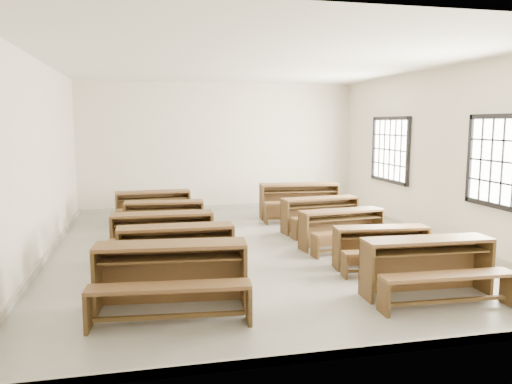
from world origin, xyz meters
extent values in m
plane|color=gray|center=(0.00, 0.00, 0.00)|extent=(8.50, 8.50, 0.00)
cube|color=silver|center=(0.00, 0.00, 3.18)|extent=(7.00, 8.50, 0.05)
cube|color=beige|center=(0.00, 4.22, 1.60)|extent=(7.00, 0.05, 3.20)
cube|color=beige|center=(0.00, -4.22, 1.60)|extent=(7.00, 0.05, 3.20)
cube|color=beige|center=(-3.48, 0.00, 1.60)|extent=(0.05, 8.50, 3.20)
cube|color=beige|center=(3.48, 0.00, 1.60)|extent=(0.05, 8.50, 3.20)
cube|color=#9C998E|center=(0.00, 4.23, 0.05)|extent=(7.00, 0.04, 0.10)
cube|color=#9C998E|center=(0.00, -4.23, 0.05)|extent=(7.00, 0.04, 0.10)
cube|color=#9C998E|center=(-3.48, 0.00, 0.05)|extent=(0.04, 8.50, 0.10)
cube|color=#9C998E|center=(3.48, 0.00, 0.05)|extent=(0.04, 8.50, 0.10)
cube|color=white|center=(3.47, -1.80, 1.60)|extent=(0.02, 1.50, 1.30)
cube|color=black|center=(3.45, -1.80, 2.29)|extent=(0.06, 1.62, 0.08)
cube|color=black|center=(3.45, -1.80, 0.91)|extent=(0.06, 1.62, 0.08)
cube|color=black|center=(3.45, -1.01, 1.60)|extent=(0.06, 0.08, 1.46)
cube|color=white|center=(3.47, 1.80, 1.60)|extent=(0.02, 1.50, 1.30)
cube|color=black|center=(3.45, 1.80, 2.29)|extent=(0.06, 1.62, 0.08)
cube|color=black|center=(3.45, 1.80, 0.91)|extent=(0.06, 1.62, 0.08)
cube|color=black|center=(3.45, 1.01, 1.60)|extent=(0.06, 0.08, 1.46)
cube|color=black|center=(3.45, 2.59, 1.60)|extent=(0.06, 0.08, 1.46)
cube|color=brown|center=(-1.60, -2.59, 0.77)|extent=(1.80, 0.60, 0.04)
cube|color=brown|center=(-1.58, -2.39, 0.37)|extent=(1.76, 0.21, 0.75)
cube|color=#493219|center=(-2.46, -2.51, 0.37)|extent=(0.09, 0.44, 0.75)
cube|color=#493219|center=(-0.75, -2.67, 0.37)|extent=(0.09, 0.44, 0.75)
cube|color=#493219|center=(-1.60, -2.61, 0.62)|extent=(1.65, 0.48, 0.02)
cube|color=brown|center=(-1.65, -3.12, 0.44)|extent=(1.78, 0.47, 0.04)
cube|color=#493219|center=(-2.51, -3.04, 0.21)|extent=(0.07, 0.31, 0.42)
cube|color=#493219|center=(-0.80, -3.20, 0.21)|extent=(0.07, 0.31, 0.42)
cube|color=#493219|center=(-1.65, -3.12, 0.11)|extent=(1.63, 0.21, 0.04)
cube|color=brown|center=(-1.47, -1.32, 0.72)|extent=(1.64, 0.43, 0.04)
cube|color=brown|center=(-1.47, -1.14, 0.35)|extent=(1.64, 0.06, 0.70)
cube|color=#493219|center=(-2.27, -1.31, 0.35)|extent=(0.05, 0.41, 0.70)
cube|color=#493219|center=(-0.67, -1.33, 0.35)|extent=(0.05, 0.41, 0.70)
cube|color=#493219|center=(-1.47, -1.34, 0.57)|extent=(1.52, 0.33, 0.02)
cube|color=brown|center=(-1.48, -1.82, 0.41)|extent=(1.64, 0.31, 0.04)
cube|color=#493219|center=(-2.27, -1.81, 0.19)|extent=(0.04, 0.29, 0.39)
cube|color=#493219|center=(-0.68, -1.83, 0.19)|extent=(0.04, 0.29, 0.39)
cube|color=#493219|center=(-1.48, -1.82, 0.10)|extent=(1.52, 0.07, 0.04)
cube|color=brown|center=(-1.62, -0.23, 0.72)|extent=(1.65, 0.45, 0.04)
cube|color=brown|center=(-1.62, -0.05, 0.35)|extent=(1.64, 0.08, 0.70)
cube|color=#493219|center=(-2.42, -0.21, 0.35)|extent=(0.05, 0.41, 0.70)
cube|color=#493219|center=(-0.82, -0.25, 0.35)|extent=(0.05, 0.41, 0.70)
cube|color=#493219|center=(-1.62, -0.26, 0.57)|extent=(1.52, 0.35, 0.02)
cube|color=brown|center=(-1.63, -0.74, 0.41)|extent=(1.65, 0.33, 0.04)
cube|color=#493219|center=(-2.43, -0.72, 0.19)|extent=(0.05, 0.29, 0.39)
cube|color=#493219|center=(-0.83, -0.76, 0.19)|extent=(0.05, 0.29, 0.39)
cube|color=#493219|center=(-1.63, -0.74, 0.10)|extent=(1.52, 0.09, 0.04)
cube|color=brown|center=(-1.53, 1.34, 0.66)|extent=(1.54, 0.50, 0.04)
cube|color=brown|center=(-1.52, 1.51, 0.32)|extent=(1.52, 0.16, 0.65)
cube|color=#493219|center=(-2.27, 1.40, 0.32)|extent=(0.07, 0.38, 0.65)
cube|color=#493219|center=(-0.79, 1.29, 0.32)|extent=(0.07, 0.38, 0.65)
cube|color=#493219|center=(-1.53, 1.33, 0.53)|extent=(1.42, 0.39, 0.02)
cube|color=brown|center=(-1.57, 0.88, 0.38)|extent=(1.53, 0.38, 0.04)
cube|color=#493219|center=(-2.31, 0.94, 0.18)|extent=(0.06, 0.27, 0.36)
cube|color=#493219|center=(-0.83, 0.82, 0.18)|extent=(0.06, 0.27, 0.36)
cube|color=#493219|center=(-1.57, 0.88, 0.09)|extent=(1.40, 0.16, 0.04)
cube|color=brown|center=(-1.72, 2.63, 0.70)|extent=(1.62, 0.50, 0.04)
cube|color=brown|center=(-1.73, 2.81, 0.34)|extent=(1.60, 0.14, 0.68)
cube|color=#493219|center=(-2.50, 2.58, 0.34)|extent=(0.07, 0.40, 0.68)
cube|color=#493219|center=(-0.95, 2.68, 0.34)|extent=(0.07, 0.40, 0.68)
cube|color=#493219|center=(-1.72, 2.61, 0.56)|extent=(1.49, 0.39, 0.02)
cube|color=brown|center=(-1.69, 2.14, 0.40)|extent=(1.61, 0.38, 0.04)
cube|color=#493219|center=(-2.47, 2.09, 0.19)|extent=(0.06, 0.28, 0.38)
cube|color=#493219|center=(-0.92, 2.19, 0.19)|extent=(0.06, 0.28, 0.38)
cube|color=#493219|center=(-1.69, 2.14, 0.10)|extent=(1.48, 0.14, 0.04)
cube|color=brown|center=(1.59, -2.83, 0.72)|extent=(1.67, 0.48, 0.04)
cube|color=brown|center=(1.60, -2.65, 0.35)|extent=(1.65, 0.10, 0.70)
cube|color=#493219|center=(0.79, -2.80, 0.35)|extent=(0.06, 0.41, 0.70)
cube|color=#493219|center=(2.40, -2.86, 0.35)|extent=(0.06, 0.41, 0.70)
cube|color=#493219|center=(1.59, -2.85, 0.58)|extent=(1.54, 0.37, 0.02)
cube|color=brown|center=(1.57, -3.34, 0.41)|extent=(1.66, 0.35, 0.04)
cube|color=#493219|center=(0.77, -3.31, 0.20)|extent=(0.05, 0.29, 0.39)
cube|color=#493219|center=(2.38, -3.37, 0.20)|extent=(0.05, 0.29, 0.39)
cube|color=#493219|center=(1.57, -3.34, 0.10)|extent=(1.53, 0.11, 0.04)
cube|color=brown|center=(1.59, -1.57, 0.62)|extent=(1.44, 0.50, 0.04)
cube|color=brown|center=(1.61, -1.41, 0.30)|extent=(1.41, 0.18, 0.60)
cube|color=#493219|center=(0.90, -1.50, 0.30)|extent=(0.07, 0.36, 0.60)
cube|color=#493219|center=(2.28, -1.64, 0.30)|extent=(0.07, 0.36, 0.60)
cube|color=#493219|center=(1.59, -1.59, 0.50)|extent=(1.33, 0.40, 0.02)
cube|color=brown|center=(1.55, -2.00, 0.35)|extent=(1.43, 0.39, 0.04)
cube|color=#493219|center=(0.86, -1.93, 0.17)|extent=(0.06, 0.25, 0.34)
cube|color=#493219|center=(2.23, -2.07, 0.17)|extent=(0.06, 0.25, 0.34)
cube|color=#493219|center=(1.55, -2.00, 0.09)|extent=(1.31, 0.18, 0.04)
cube|color=brown|center=(1.48, -0.29, 0.66)|extent=(1.54, 0.54, 0.04)
cube|color=brown|center=(1.46, -0.12, 0.32)|extent=(1.50, 0.21, 0.64)
cube|color=#493219|center=(0.75, -0.37, 0.32)|extent=(0.08, 0.38, 0.64)
cube|color=#493219|center=(2.21, -0.20, 0.32)|extent=(0.08, 0.38, 0.64)
cube|color=#493219|center=(1.48, -0.30, 0.53)|extent=(1.42, 0.44, 0.02)
cube|color=brown|center=(1.53, -0.75, 0.38)|extent=(1.53, 0.43, 0.04)
cube|color=#493219|center=(0.80, -0.83, 0.18)|extent=(0.07, 0.27, 0.36)
cube|color=#493219|center=(2.26, -0.66, 0.18)|extent=(0.07, 0.27, 0.36)
cube|color=#493219|center=(1.53, -0.75, 0.09)|extent=(1.39, 0.20, 0.04)
cube|color=brown|center=(1.55, 1.04, 0.68)|extent=(1.59, 0.54, 0.04)
cube|color=brown|center=(1.54, 1.21, 0.33)|extent=(1.55, 0.20, 0.66)
cube|color=#493219|center=(0.80, 0.96, 0.33)|extent=(0.08, 0.39, 0.66)
cube|color=#493219|center=(2.31, 1.11, 0.33)|extent=(0.08, 0.39, 0.66)
cube|color=#493219|center=(1.55, 1.02, 0.54)|extent=(1.46, 0.44, 0.02)
cube|color=brown|center=(1.60, 0.56, 0.39)|extent=(1.58, 0.43, 0.04)
cube|color=#493219|center=(0.85, 0.49, 0.18)|extent=(0.07, 0.27, 0.37)
cube|color=#493219|center=(2.36, 0.64, 0.18)|extent=(0.07, 0.27, 0.37)
cube|color=#493219|center=(1.60, 0.56, 0.10)|extent=(1.44, 0.19, 0.04)
cube|color=brown|center=(1.59, 2.52, 0.79)|extent=(1.83, 0.57, 0.05)
cube|color=brown|center=(1.60, 2.73, 0.38)|extent=(1.80, 0.17, 0.77)
cube|color=#493219|center=(0.71, 2.58, 0.38)|extent=(0.08, 0.45, 0.77)
cube|color=#493219|center=(2.46, 2.46, 0.38)|extent=(0.08, 0.45, 0.77)
cube|color=#493219|center=(1.59, 2.50, 0.63)|extent=(1.69, 0.45, 0.02)
cube|color=brown|center=(1.55, 1.97, 0.45)|extent=(1.82, 0.44, 0.05)
cube|color=#493219|center=(0.67, 2.03, 0.21)|extent=(0.07, 0.32, 0.43)
cube|color=#493219|center=(2.43, 1.91, 0.21)|extent=(0.07, 0.32, 0.43)
cube|color=#493219|center=(1.55, 1.97, 0.11)|extent=(1.67, 0.17, 0.05)
camera|label=1|loc=(-1.87, -8.37, 2.19)|focal=35.00mm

